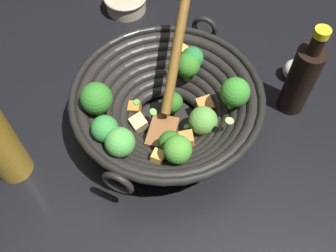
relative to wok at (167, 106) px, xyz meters
name	(u,v)px	position (x,y,z in m)	size (l,w,h in m)	color
ground_plane	(167,126)	(0.00, 0.00, -0.07)	(4.00, 4.00, 0.00)	black
wok	(167,106)	(0.00, 0.00, 0.00)	(0.35, 0.37, 0.22)	black
soy_sauce_bottle	(301,79)	(0.13, 0.22, 0.01)	(0.05, 0.05, 0.21)	black
prep_bowl	(126,2)	(-0.32, 0.16, -0.05)	(0.10, 0.10, 0.04)	tan
garlic_bulb	(294,70)	(0.09, 0.28, -0.05)	(0.04, 0.04, 0.04)	silver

